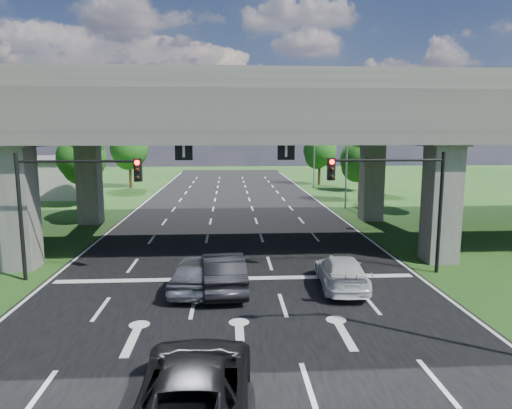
{
  "coord_description": "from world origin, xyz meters",
  "views": [
    {
      "loc": [
        -0.32,
        -17.42,
        6.84
      ],
      "look_at": [
        1.14,
        7.1,
        3.03
      ],
      "focal_mm": 32.0,
      "sensor_mm": 36.0,
      "label": 1
    }
  ],
  "objects": [
    {
      "name": "car_trailing",
      "position": [
        -1.17,
        -7.29,
        0.84
      ],
      "size": [
        2.83,
        5.91,
        1.63
      ],
      "primitive_type": "imported",
      "rotation": [
        0.0,
        0.0,
        3.12
      ],
      "color": "black",
      "rests_on": "road"
    },
    {
      "name": "tree_left_near",
      "position": [
        -13.95,
        26.0,
        4.82
      ],
      "size": [
        4.5,
        4.5,
        7.8
      ],
      "color": "black",
      "rests_on": "ground"
    },
    {
      "name": "car_white",
      "position": [
        4.67,
        1.99,
        0.73
      ],
      "size": [
        2.32,
        4.97,
        1.4
      ],
      "primitive_type": "imported",
      "rotation": [
        0.0,
        0.0,
        3.07
      ],
      "color": "silver",
      "rests_on": "road"
    },
    {
      "name": "tree_left_far",
      "position": [
        -12.95,
        42.0,
        5.14
      ],
      "size": [
        4.8,
        4.8,
        8.32
      ],
      "color": "black",
      "rests_on": "ground"
    },
    {
      "name": "streetlight_far",
      "position": [
        10.1,
        24.0,
        5.85
      ],
      "size": [
        3.38,
        0.25,
        10.0
      ],
      "color": "gray",
      "rests_on": "ground"
    },
    {
      "name": "car_silver",
      "position": [
        -1.8,
        2.01,
        0.81
      ],
      "size": [
        2.41,
        4.78,
        1.56
      ],
      "primitive_type": "imported",
      "rotation": [
        0.0,
        0.0,
        3.01
      ],
      "color": "#A3A4AA",
      "rests_on": "road"
    },
    {
      "name": "tree_right_near",
      "position": [
        13.05,
        28.0,
        4.5
      ],
      "size": [
        4.2,
        4.2,
        7.28
      ],
      "color": "black",
      "rests_on": "ground"
    },
    {
      "name": "overpass",
      "position": [
        0.0,
        12.0,
        7.92
      ],
      "size": [
        80.0,
        15.0,
        10.0
      ],
      "color": "#3A3835",
      "rests_on": "ground"
    },
    {
      "name": "tree_right_mid",
      "position": [
        16.05,
        36.0,
        4.17
      ],
      "size": [
        3.91,
        3.9,
        6.76
      ],
      "color": "black",
      "rests_on": "ground"
    },
    {
      "name": "signal_right",
      "position": [
        7.82,
        3.94,
        4.19
      ],
      "size": [
        5.76,
        0.54,
        6.0
      ],
      "color": "black",
      "rests_on": "ground"
    },
    {
      "name": "tree_left_mid",
      "position": [
        -16.95,
        34.0,
        4.17
      ],
      "size": [
        3.91,
        3.9,
        6.76
      ],
      "color": "black",
      "rests_on": "ground"
    },
    {
      "name": "ground",
      "position": [
        0.0,
        0.0,
        0.0
      ],
      "size": [
        160.0,
        160.0,
        0.0
      ],
      "primitive_type": "plane",
      "color": "#204A17",
      "rests_on": "ground"
    },
    {
      "name": "car_dark",
      "position": [
        -0.63,
        1.99,
        0.86
      ],
      "size": [
        2.15,
        5.16,
        1.66
      ],
      "primitive_type": "imported",
      "rotation": [
        0.0,
        0.0,
        3.22
      ],
      "color": "black",
      "rests_on": "road"
    },
    {
      "name": "road",
      "position": [
        0.0,
        10.0,
        0.01
      ],
      "size": [
        18.0,
        120.0,
        0.03
      ],
      "primitive_type": "cube",
      "color": "black",
      "rests_on": "ground"
    },
    {
      "name": "tree_right_far",
      "position": [
        12.05,
        44.0,
        4.82
      ],
      "size": [
        4.5,
        4.5,
        7.8
      ],
      "color": "black",
      "rests_on": "ground"
    },
    {
      "name": "signal_left",
      "position": [
        -7.82,
        3.94,
        4.19
      ],
      "size": [
        5.76,
        0.54,
        6.0
      ],
      "color": "black",
      "rests_on": "ground"
    },
    {
      "name": "streetlight_beyond",
      "position": [
        10.1,
        40.0,
        5.85
      ],
      "size": [
        3.38,
        0.25,
        10.0
      ],
      "color": "gray",
      "rests_on": "ground"
    }
  ]
}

